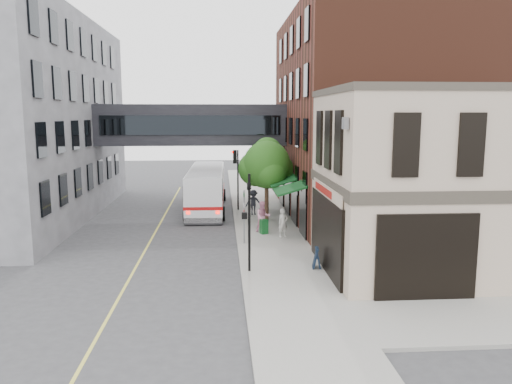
{
  "coord_description": "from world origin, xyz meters",
  "views": [
    {
      "loc": [
        -0.85,
        -20.1,
        7.28
      ],
      "look_at": [
        0.83,
        3.79,
        3.54
      ],
      "focal_mm": 35.0,
      "sensor_mm": 36.0,
      "label": 1
    }
  ],
  "objects": [
    {
      "name": "corner_building",
      "position": [
        8.97,
        2.0,
        4.21
      ],
      "size": [
        10.19,
        8.12,
        8.45
      ],
      "color": "tan",
      "rests_on": "ground"
    },
    {
      "name": "sidewalk_main",
      "position": [
        2.0,
        14.0,
        0.07
      ],
      "size": [
        4.0,
        60.0,
        0.15
      ],
      "primitive_type": "cube",
      "color": "gray",
      "rests_on": "ground"
    },
    {
      "name": "traffic_signal_near",
      "position": [
        0.37,
        2.0,
        2.98
      ],
      "size": [
        0.44,
        0.22,
        4.6
      ],
      "color": "black",
      "rests_on": "sidewalk_main"
    },
    {
      "name": "pedestrian_a",
      "position": [
        2.73,
        8.28,
        0.99
      ],
      "size": [
        0.72,
        0.61,
        1.69
      ],
      "primitive_type": "imported",
      "rotation": [
        0.0,
        0.0,
        0.4
      ],
      "color": "silver",
      "rests_on": "sidewalk_main"
    },
    {
      "name": "traffic_signal_far",
      "position": [
        0.26,
        17.0,
        3.34
      ],
      "size": [
        0.53,
        0.28,
        4.5
      ],
      "color": "black",
      "rests_on": "sidewalk_main"
    },
    {
      "name": "ground",
      "position": [
        0.0,
        0.0,
        0.0
      ],
      "size": [
        120.0,
        120.0,
        0.0
      ],
      "primitive_type": "plane",
      "color": "#38383A",
      "rests_on": "ground"
    },
    {
      "name": "lane_marking",
      "position": [
        -5.0,
        10.0,
        0.01
      ],
      "size": [
        0.12,
        40.0,
        0.01
      ],
      "primitive_type": "cube",
      "color": "#D8CC4C",
      "rests_on": "ground"
    },
    {
      "name": "pedestrian_c",
      "position": [
        1.44,
        14.99,
        1.05
      ],
      "size": [
        1.21,
        0.77,
        1.79
      ],
      "primitive_type": "imported",
      "rotation": [
        0.0,
        0.0,
        0.09
      ],
      "color": "#212329",
      "rests_on": "sidewalk_main"
    },
    {
      "name": "brick_building",
      "position": [
        9.98,
        15.0,
        6.99
      ],
      "size": [
        13.76,
        18.0,
        14.0
      ],
      "color": "#4F2518",
      "rests_on": "ground"
    },
    {
      "name": "sandwich_board",
      "position": [
        3.57,
        2.2,
        0.64
      ],
      "size": [
        0.42,
        0.59,
        0.99
      ],
      "primitive_type": "cube",
      "rotation": [
        0.0,
        0.0,
        -0.12
      ],
      "color": "black",
      "rests_on": "sidewalk_main"
    },
    {
      "name": "bus",
      "position": [
        -1.98,
        17.94,
        1.76
      ],
      "size": [
        2.98,
        11.72,
        3.14
      ],
      "color": "white",
      "rests_on": "ground"
    },
    {
      "name": "skyway_bridge",
      "position": [
        -3.0,
        18.0,
        6.5
      ],
      "size": [
        14.0,
        3.18,
        3.0
      ],
      "color": "black",
      "rests_on": "ground"
    },
    {
      "name": "pedestrian_b",
      "position": [
        1.67,
        9.66,
        1.09
      ],
      "size": [
        0.99,
        0.82,
        1.88
      ],
      "primitive_type": "imported",
      "rotation": [
        0.0,
        0.0,
        0.12
      ],
      "color": "#F09BBC",
      "rests_on": "sidewalk_main"
    },
    {
      "name": "street_sign_pole",
      "position": [
        0.39,
        7.0,
        1.93
      ],
      "size": [
        0.08,
        0.75,
        3.0
      ],
      "color": "gray",
      "rests_on": "sidewalk_main"
    },
    {
      "name": "street_tree",
      "position": [
        2.19,
        13.22,
        3.91
      ],
      "size": [
        3.8,
        3.2,
        5.6
      ],
      "color": "#382619",
      "rests_on": "sidewalk_main"
    },
    {
      "name": "newspaper_box",
      "position": [
        1.69,
        9.17,
        0.58
      ],
      "size": [
        0.54,
        0.51,
        0.86
      ],
      "primitive_type": "cube",
      "rotation": [
        0.0,
        0.0,
        0.36
      ],
      "color": "#125020",
      "rests_on": "sidewalk_main"
    }
  ]
}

